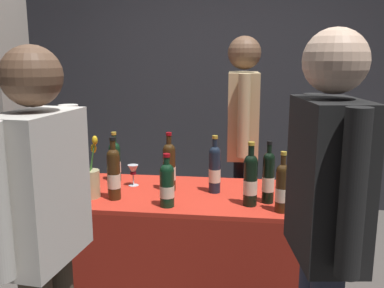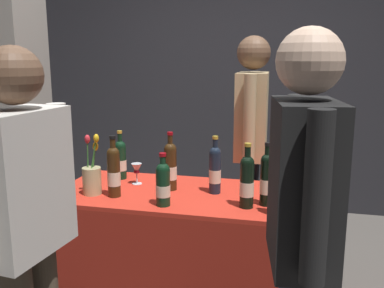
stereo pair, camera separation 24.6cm
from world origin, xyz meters
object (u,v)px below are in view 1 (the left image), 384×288
Objects in this scene: wine_glass_mid at (133,171)px; vendor_presenter at (243,131)px; taster_foreground_right at (325,214)px; tasting_table at (192,230)px; wine_glass_near_vendor at (318,185)px; display_bottle_0 at (115,161)px; featured_wine_bottle at (282,187)px; flower_vase at (90,181)px.

wine_glass_mid is 0.08× the size of vendor_presenter.
vendor_presenter reaches higher than taster_foreground_right.
vendor_presenter reaches higher than wine_glass_mid.
wine_glass_mid reaches higher than tasting_table.
tasting_table is 0.79m from wine_glass_near_vendor.
taster_foreground_right is (0.61, -0.88, 0.46)m from tasting_table.
wine_glass_near_vendor is at bearing -11.84° from display_bottle_0.
featured_wine_bottle is at bearing -139.99° from wine_glass_near_vendor.
wine_glass_mid is at bearing 171.19° from wine_glass_near_vendor.
flower_vase is at bearing -96.08° from display_bottle_0.
taster_foreground_right is at bearing -55.31° from tasting_table.
taster_foreground_right reaches higher than wine_glass_mid.
featured_wine_bottle is 0.28m from wine_glass_near_vendor.
wine_glass_near_vendor is 1.12m from wine_glass_mid.
featured_wine_bottle is at bearing -21.30° from wine_glass_mid.
display_bottle_0 is 2.41× the size of wine_glass_near_vendor.
tasting_table is at bearing 174.49° from wine_glass_near_vendor.
wine_glass_near_vendor is 0.83m from taster_foreground_right.
display_bottle_0 reaches higher than wine_glass_mid.
vendor_presenter is 1.03× the size of taster_foreground_right.
vendor_presenter reaches higher than display_bottle_0.
display_bottle_0 reaches higher than featured_wine_bottle.
tasting_table is 1.17m from taster_foreground_right.
flower_vase is (-1.08, 0.10, -0.03)m from featured_wine_bottle.
display_bottle_0 is 0.90× the size of flower_vase.
wine_glass_near_vendor is 0.84m from vendor_presenter.
flower_vase reaches higher than display_bottle_0.
featured_wine_bottle reaches higher than tasting_table.
vendor_presenter is at bearing 121.46° from wine_glass_near_vendor.
display_bottle_0 is 0.19× the size of vendor_presenter.
featured_wine_bottle is 1.13m from display_bottle_0.
featured_wine_bottle is 0.96m from wine_glass_mid.
taster_foreground_right is (0.10, -0.63, 0.10)m from featured_wine_bottle.
wine_glass_mid is at bearing -53.24° from vendor_presenter.
display_bottle_0 is (-1.04, 0.44, -0.00)m from featured_wine_bottle.
vendor_presenter reaches higher than tasting_table.
tasting_table is 12.08× the size of wine_glass_near_vendor.
featured_wine_bottle is at bearing -22.90° from display_bottle_0.
tasting_table is 0.67m from featured_wine_bottle.
featured_wine_bottle is 2.40× the size of wine_glass_near_vendor.
tasting_table is at bearing -19.88° from display_bottle_0.
featured_wine_bottle is at bearing -25.96° from tasting_table.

